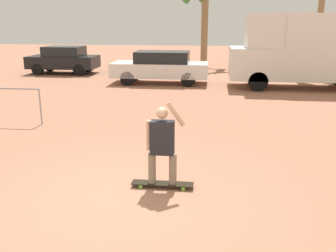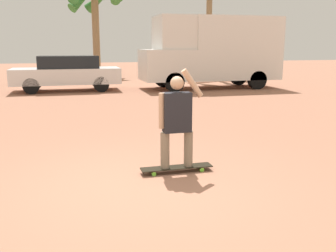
{
  "view_description": "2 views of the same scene",
  "coord_description": "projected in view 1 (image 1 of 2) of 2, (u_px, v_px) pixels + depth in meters",
  "views": [
    {
      "loc": [
        1.48,
        -5.77,
        2.97
      ],
      "look_at": [
        0.64,
        1.34,
        0.93
      ],
      "focal_mm": 40.0,
      "sensor_mm": 36.0,
      "label": 1
    },
    {
      "loc": [
        -0.94,
        -4.93,
        1.96
      ],
      "look_at": [
        0.57,
        0.79,
        0.69
      ],
      "focal_mm": 40.0,
      "sensor_mm": 36.0,
      "label": 2
    }
  ],
  "objects": [
    {
      "name": "person_skateboarder",
      "position": [
        162.0,
        142.0,
        6.64
      ],
      "size": [
        0.7,
        0.22,
        1.54
      ],
      "color": "gray",
      "rests_on": "skateboard"
    },
    {
      "name": "parked_car_black",
      "position": [
        64.0,
        59.0,
        21.27
      ],
      "size": [
        3.84,
        1.83,
        1.54
      ],
      "color": "black",
      "rests_on": "ground_plane"
    },
    {
      "name": "skateboard",
      "position": [
        162.0,
        184.0,
        6.86
      ],
      "size": [
        1.14,
        0.23,
        0.09
      ],
      "color": "black",
      "rests_on": "ground_plane"
    },
    {
      "name": "parked_car_white",
      "position": [
        161.0,
        67.0,
        17.95
      ],
      "size": [
        4.58,
        1.84,
        1.53
      ],
      "color": "black",
      "rests_on": "ground_plane"
    },
    {
      "name": "ground_plane",
      "position": [
        123.0,
        197.0,
        6.49
      ],
      "size": [
        80.0,
        80.0,
        0.0
      ],
      "primitive_type": "plane",
      "color": "#A36B51"
    },
    {
      "name": "camper_van",
      "position": [
        307.0,
        49.0,
        16.41
      ],
      "size": [
        6.33,
        2.25,
        3.24
      ],
      "color": "black",
      "rests_on": "ground_plane"
    }
  ]
}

